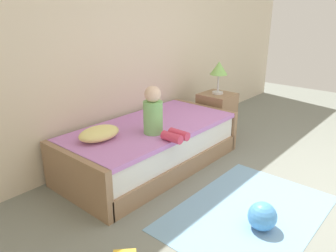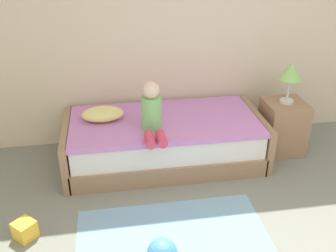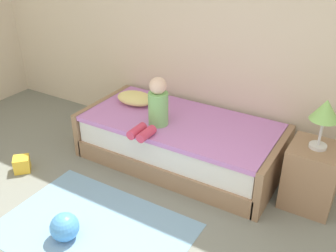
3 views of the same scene
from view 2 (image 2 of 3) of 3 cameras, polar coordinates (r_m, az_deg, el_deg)
The scene contains 8 objects.
wall_rear at distance 4.42m, azimuth 5.05°, elevation 16.11°, with size 7.20×0.10×2.90m, color beige.
bed at distance 4.19m, azimuth -0.54°, elevation -2.10°, with size 2.11×1.00×0.50m.
nightstand at distance 4.54m, azimuth 16.54°, elevation -0.09°, with size 0.44×0.44×0.60m, color #997556.
table_lamp at distance 4.30m, azimuth 17.68°, elevation 7.44°, with size 0.24×0.24×0.45m.
child_figure at distance 3.76m, azimuth -2.38°, elevation 2.06°, with size 0.20×0.51×0.50m.
pillow at distance 4.10m, azimuth -9.61°, elevation 1.78°, with size 0.44×0.30×0.13m, color #F2E58C.
area_rug at distance 3.30m, azimuth 1.03°, elevation -17.17°, with size 1.60×1.10×0.01m, color #7AA8CC.
toy_block at distance 3.53m, azimuth -20.37°, elevation -14.17°, with size 0.16×0.16×0.16m, color yellow.
Camera 2 is at (-1.06, -1.60, 2.34)m, focal length 41.32 mm.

